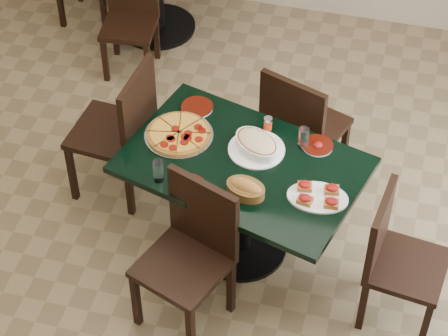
% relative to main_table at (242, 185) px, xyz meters
% --- Properties ---
extents(floor, '(5.50, 5.50, 0.00)m').
position_rel_main_table_xyz_m(floor, '(-0.20, -0.10, -0.57)').
color(floor, olive).
rests_on(floor, ground).
extents(main_table, '(1.53, 1.19, 0.75)m').
position_rel_main_table_xyz_m(main_table, '(0.00, 0.00, 0.00)').
color(main_table, black).
rests_on(main_table, floor).
extents(chair_far, '(0.58, 0.58, 0.97)m').
position_rel_main_table_xyz_m(chair_far, '(0.22, 0.62, -0.02)').
color(chair_far, black).
rests_on(chair_far, floor).
extents(chair_near, '(0.58, 0.58, 0.96)m').
position_rel_main_table_xyz_m(chair_near, '(-0.16, -0.51, -0.03)').
color(chair_near, black).
rests_on(chair_near, floor).
extents(chair_right, '(0.47, 0.47, 0.90)m').
position_rel_main_table_xyz_m(chair_right, '(0.93, -0.25, -0.06)').
color(chair_right, black).
rests_on(chair_right, floor).
extents(chair_left, '(0.51, 0.51, 1.00)m').
position_rel_main_table_xyz_m(chair_left, '(-0.85, 0.31, -0.00)').
color(chair_left, black).
rests_on(chair_left, floor).
extents(back_chair_near, '(0.43, 0.43, 0.83)m').
position_rel_main_table_xyz_m(back_chair_near, '(-1.25, 1.61, -0.11)').
color(back_chair_near, black).
rests_on(back_chair_near, floor).
extents(pepperoni_pizza, '(0.41, 0.41, 0.04)m').
position_rel_main_table_xyz_m(pepperoni_pizza, '(-0.42, 0.12, 0.20)').
color(pepperoni_pizza, '#B8B8BF').
rests_on(pepperoni_pizza, main_table).
extents(lasagna_casserole, '(0.36, 0.33, 0.09)m').
position_rel_main_table_xyz_m(lasagna_casserole, '(0.05, 0.12, 0.23)').
color(lasagna_casserole, white).
rests_on(lasagna_casserole, main_table).
extents(bread_basket, '(0.26, 0.21, 0.10)m').
position_rel_main_table_xyz_m(bread_basket, '(0.07, -0.23, 0.22)').
color(bread_basket, brown).
rests_on(bread_basket, main_table).
extents(bruschetta_platter, '(0.35, 0.25, 0.05)m').
position_rel_main_table_xyz_m(bruschetta_platter, '(0.46, -0.17, 0.21)').
color(bruschetta_platter, white).
rests_on(bruschetta_platter, main_table).
extents(side_plate_near, '(0.19, 0.19, 0.02)m').
position_rel_main_table_xyz_m(side_plate_near, '(-0.24, -0.27, 0.19)').
color(side_plate_near, white).
rests_on(side_plate_near, main_table).
extents(side_plate_far_r, '(0.18, 0.18, 0.03)m').
position_rel_main_table_xyz_m(side_plate_far_r, '(0.39, 0.24, 0.19)').
color(side_plate_far_r, white).
rests_on(side_plate_far_r, main_table).
extents(side_plate_far_l, '(0.20, 0.20, 0.02)m').
position_rel_main_table_xyz_m(side_plate_far_l, '(-0.38, 0.39, 0.19)').
color(side_plate_far_l, white).
rests_on(side_plate_far_l, main_table).
extents(napkin_setting, '(0.18, 0.18, 0.01)m').
position_rel_main_table_xyz_m(napkin_setting, '(-0.26, -0.26, 0.18)').
color(napkin_setting, white).
rests_on(napkin_setting, main_table).
extents(water_glass_a, '(0.06, 0.06, 0.13)m').
position_rel_main_table_xyz_m(water_glass_a, '(0.31, 0.22, 0.25)').
color(water_glass_a, white).
rests_on(water_glass_a, main_table).
extents(water_glass_b, '(0.06, 0.06, 0.13)m').
position_rel_main_table_xyz_m(water_glass_b, '(-0.43, -0.25, 0.25)').
color(water_glass_b, white).
rests_on(water_glass_b, main_table).
extents(pepper_shaker, '(0.05, 0.05, 0.09)m').
position_rel_main_table_xyz_m(pepper_shaker, '(0.08, 0.31, 0.23)').
color(pepper_shaker, red).
rests_on(pepper_shaker, main_table).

